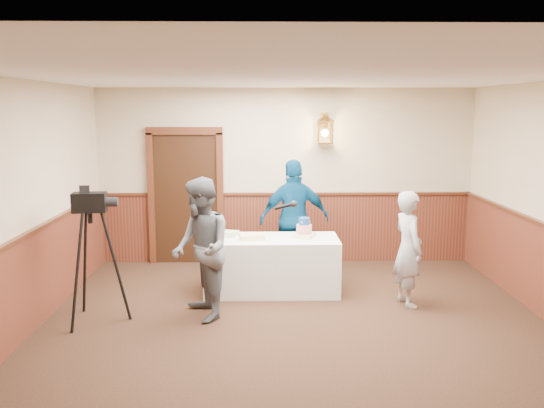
{
  "coord_description": "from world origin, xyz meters",
  "views": [
    {
      "loc": [
        -0.39,
        -5.68,
        2.49
      ],
      "look_at": [
        -0.25,
        1.7,
        1.25
      ],
      "focal_mm": 38.0,
      "sensor_mm": 36.0,
      "label": 1
    }
  ],
  "objects_px": {
    "tv_camera_rig": "(93,264)",
    "tiered_cake": "(304,230)",
    "sheet_cake_green": "(227,234)",
    "display_table": "(272,265)",
    "assistant_p": "(295,219)",
    "interviewer": "(201,249)",
    "sheet_cake_yellow": "(252,237)",
    "baker": "(408,249)"
  },
  "relations": [
    {
      "from": "display_table",
      "to": "tiered_cake",
      "type": "distance_m",
      "value": 0.65
    },
    {
      "from": "sheet_cake_yellow",
      "to": "baker",
      "type": "relative_size",
      "value": 0.22
    },
    {
      "from": "display_table",
      "to": "sheet_cake_yellow",
      "type": "relative_size",
      "value": 5.58
    },
    {
      "from": "sheet_cake_green",
      "to": "tv_camera_rig",
      "type": "bearing_deg",
      "value": -141.16
    },
    {
      "from": "sheet_cake_yellow",
      "to": "interviewer",
      "type": "xyz_separation_m",
      "value": [
        -0.58,
        -0.94,
        0.06
      ]
    },
    {
      "from": "sheet_cake_yellow",
      "to": "interviewer",
      "type": "bearing_deg",
      "value": -121.85
    },
    {
      "from": "tiered_cake",
      "to": "sheet_cake_yellow",
      "type": "xyz_separation_m",
      "value": [
        -0.71,
        -0.1,
        -0.07
      ]
    },
    {
      "from": "display_table",
      "to": "sheet_cake_yellow",
      "type": "distance_m",
      "value": 0.49
    },
    {
      "from": "assistant_p",
      "to": "tv_camera_rig",
      "type": "bearing_deg",
      "value": 26.62
    },
    {
      "from": "baker",
      "to": "assistant_p",
      "type": "relative_size",
      "value": 0.84
    },
    {
      "from": "interviewer",
      "to": "tv_camera_rig",
      "type": "relative_size",
      "value": 1.1
    },
    {
      "from": "tiered_cake",
      "to": "sheet_cake_yellow",
      "type": "distance_m",
      "value": 0.72
    },
    {
      "from": "sheet_cake_green",
      "to": "tv_camera_rig",
      "type": "distance_m",
      "value": 1.93
    },
    {
      "from": "sheet_cake_green",
      "to": "tv_camera_rig",
      "type": "height_order",
      "value": "tv_camera_rig"
    },
    {
      "from": "interviewer",
      "to": "sheet_cake_green",
      "type": "bearing_deg",
      "value": 148.09
    },
    {
      "from": "tiered_cake",
      "to": "sheet_cake_yellow",
      "type": "height_order",
      "value": "tiered_cake"
    },
    {
      "from": "interviewer",
      "to": "baker",
      "type": "relative_size",
      "value": 1.15
    },
    {
      "from": "tiered_cake",
      "to": "assistant_p",
      "type": "distance_m",
      "value": 0.63
    },
    {
      "from": "tiered_cake",
      "to": "interviewer",
      "type": "relative_size",
      "value": 0.2
    },
    {
      "from": "display_table",
      "to": "interviewer",
      "type": "bearing_deg",
      "value": -130.58
    },
    {
      "from": "sheet_cake_yellow",
      "to": "baker",
      "type": "distance_m",
      "value": 2.04
    },
    {
      "from": "display_table",
      "to": "tiered_cake",
      "type": "xyz_separation_m",
      "value": [
        0.44,
        0.05,
        0.48
      ]
    },
    {
      "from": "display_table",
      "to": "interviewer",
      "type": "relative_size",
      "value": 1.06
    },
    {
      "from": "sheet_cake_yellow",
      "to": "tiered_cake",
      "type": "bearing_deg",
      "value": 8.15
    },
    {
      "from": "sheet_cake_yellow",
      "to": "sheet_cake_green",
      "type": "xyz_separation_m",
      "value": [
        -0.34,
        0.19,
        -0.0
      ]
    },
    {
      "from": "tiered_cake",
      "to": "tv_camera_rig",
      "type": "xyz_separation_m",
      "value": [
        -2.54,
        -1.11,
        -0.17
      ]
    },
    {
      "from": "tiered_cake",
      "to": "sheet_cake_yellow",
      "type": "relative_size",
      "value": 1.07
    },
    {
      "from": "sheet_cake_yellow",
      "to": "sheet_cake_green",
      "type": "bearing_deg",
      "value": 150.35
    },
    {
      "from": "sheet_cake_green",
      "to": "interviewer",
      "type": "xyz_separation_m",
      "value": [
        -0.24,
        -1.13,
        0.07
      ]
    },
    {
      "from": "assistant_p",
      "to": "display_table",
      "type": "bearing_deg",
      "value": 53.95
    },
    {
      "from": "tiered_cake",
      "to": "display_table",
      "type": "bearing_deg",
      "value": -173.86
    },
    {
      "from": "tiered_cake",
      "to": "assistant_p",
      "type": "relative_size",
      "value": 0.2
    },
    {
      "from": "tiered_cake",
      "to": "baker",
      "type": "distance_m",
      "value": 1.42
    },
    {
      "from": "tiered_cake",
      "to": "assistant_p",
      "type": "bearing_deg",
      "value": 98.49
    },
    {
      "from": "baker",
      "to": "tv_camera_rig",
      "type": "bearing_deg",
      "value": 85.15
    },
    {
      "from": "display_table",
      "to": "assistant_p",
      "type": "distance_m",
      "value": 0.91
    },
    {
      "from": "display_table",
      "to": "assistant_p",
      "type": "relative_size",
      "value": 1.03
    },
    {
      "from": "tiered_cake",
      "to": "sheet_cake_green",
      "type": "relative_size",
      "value": 1.26
    },
    {
      "from": "assistant_p",
      "to": "sheet_cake_yellow",
      "type": "bearing_deg",
      "value": 41.04
    },
    {
      "from": "display_table",
      "to": "baker",
      "type": "height_order",
      "value": "baker"
    },
    {
      "from": "sheet_cake_yellow",
      "to": "display_table",
      "type": "bearing_deg",
      "value": 11.41
    },
    {
      "from": "tv_camera_rig",
      "to": "tiered_cake",
      "type": "bearing_deg",
      "value": 17.54
    }
  ]
}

